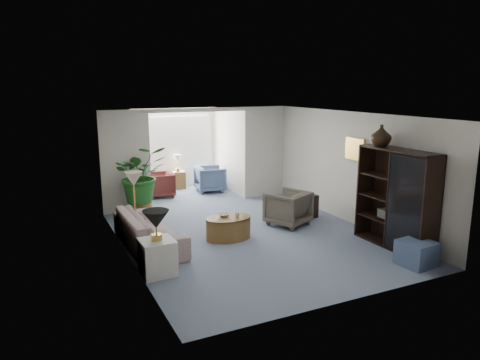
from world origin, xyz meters
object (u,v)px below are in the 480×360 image
floor_lamp (134,179)px  coffee_cup (237,215)px  cabinet_urn (381,135)px  plant_pot (142,209)px  coffee_bowl (224,215)px  end_table (157,257)px  side_table_dark (306,206)px  sunroom_chair_blue (210,179)px  sofa (149,230)px  table_lamp (156,219)px  entertainment_cabinet (396,199)px  framed_picture (355,149)px  coffee_table (228,228)px  sunroom_chair_maroon (160,185)px  sunroom_table (178,180)px  ottoman (416,253)px  wingback_chair (288,208)px

floor_lamp → coffee_cup: 2.19m
cabinet_urn → plant_pot: bearing=136.4°
coffee_bowl → coffee_cup: size_ratio=2.42×
end_table → side_table_dark: size_ratio=1.09×
floor_lamp → sunroom_chair_blue: 4.41m
sofa → cabinet_urn: 4.86m
table_lamp → coffee_cup: (1.91, 0.99, -0.45)m
side_table_dark → entertainment_cabinet: (0.41, -2.36, 0.68)m
framed_picture → coffee_table: framed_picture is taller
cabinet_urn → sunroom_chair_maroon: cabinet_urn is taller
coffee_cup → cabinet_urn: bearing=-25.2°
coffee_bowl → sunroom_table: sunroom_table is taller
ottoman → sunroom_chair_maroon: bearing=111.9°
end_table → sunroom_chair_blue: bearing=59.7°
framed_picture → coffee_cup: 3.02m
coffee_cup → plant_pot: (-1.34, 2.50, -0.33)m
end_table → floor_lamp: size_ratio=1.65×
entertainment_cabinet → plant_pot: size_ratio=4.76×
table_lamp → sunroom_chair_maroon: 5.32m
wingback_chair → ottoman: wingback_chair is taller
side_table_dark → sunroom_chair_maroon: 4.28m
sofa → wingback_chair: bearing=-91.7°
coffee_bowl → sunroom_chair_maroon: (-0.25, 3.89, -0.13)m
coffee_table → sunroom_table: size_ratio=1.82×
side_table_dark → table_lamp: bearing=-157.7°
coffee_bowl → sunroom_chair_blue: (1.25, 3.89, -0.11)m
framed_picture → sunroom_chair_blue: size_ratio=0.62×
table_lamp → sunroom_table: table_lamp is taller
floor_lamp → cabinet_urn: 4.93m
cabinet_urn → framed_picture: bearing=77.0°
cabinet_urn → sunroom_chair_blue: 5.76m
sunroom_chair_blue → sunroom_table: 1.07m
side_table_dark → plant_pot: bearing=152.1°
cabinet_urn → plant_pot: size_ratio=1.03×
coffee_table → ottoman: coffee_table is taller
sofa → sunroom_chair_blue: size_ratio=2.78×
sofa → table_lamp: 1.50m
plant_pot → sunroom_chair_blue: (2.39, 1.59, 0.21)m
table_lamp → plant_pot: table_lamp is taller
plant_pot → wingback_chair: bearing=-37.6°
floor_lamp → cabinet_urn: cabinet_urn is taller
framed_picture → wingback_chair: size_ratio=0.59×
end_table → cabinet_urn: 4.81m
floor_lamp → sofa: bearing=-75.5°
coffee_cup → sunroom_table: 4.86m
table_lamp → wingback_chair: (3.34, 1.35, -0.56)m
table_lamp → coffee_bowl: (1.71, 1.19, -0.47)m
sofa → wingback_chair: size_ratio=2.68×
end_table → coffee_bowl: size_ratio=2.59×
coffee_cup → ottoman: coffee_cup is taller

